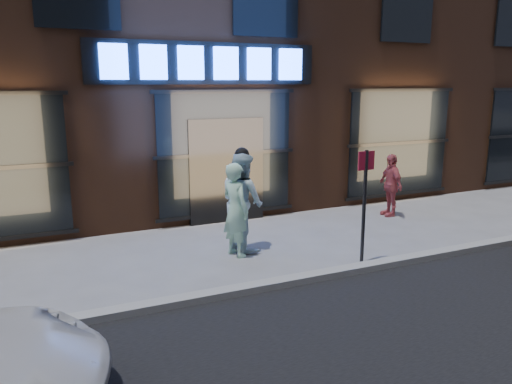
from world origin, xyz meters
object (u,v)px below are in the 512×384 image
man_bowtie (236,210)px  sign_post (365,196)px  passerby (390,185)px  man_cap (242,201)px

man_bowtie → sign_post: bearing=-139.9°
man_bowtie → passerby: bearing=-90.8°
man_bowtie → passerby: 4.65m
man_cap → sign_post: sign_post is taller
passerby → sign_post: bearing=-38.4°
sign_post → man_cap: bearing=134.3°
passerby → sign_post: 3.62m
man_bowtie → man_cap: size_ratio=0.93×
man_bowtie → sign_post: (1.90, -1.34, 0.36)m
passerby → sign_post: sign_post is taller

